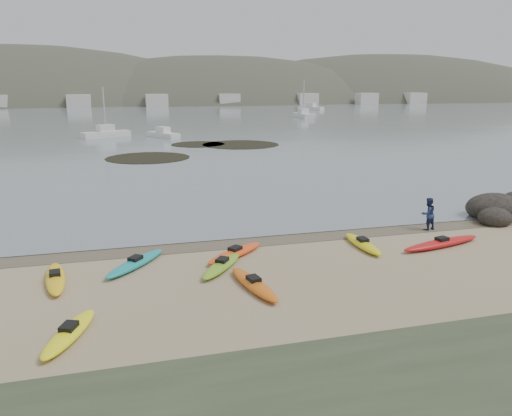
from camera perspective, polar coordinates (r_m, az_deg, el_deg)
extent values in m
plane|color=tan|center=(24.41, 0.00, -3.42)|extent=(600.00, 600.00, 0.00)
plane|color=brown|center=(24.14, 0.18, -3.61)|extent=(60.00, 60.00, 0.00)
plane|color=slate|center=(322.63, -14.26, 12.33)|extent=(1200.00, 1200.00, 0.00)
ellipsoid|color=yellow|center=(23.48, 12.08, -4.02)|extent=(0.71, 3.28, 0.34)
ellipsoid|color=orange|center=(18.52, -0.27, -8.68)|extent=(1.38, 3.64, 0.34)
ellipsoid|color=teal|center=(21.16, -13.59, -6.14)|extent=(2.86, 3.35, 0.34)
ellipsoid|color=#7AB223|center=(20.42, -3.88, -6.50)|extent=(2.53, 3.17, 0.34)
ellipsoid|color=#FDFF15|center=(16.14, -20.55, -13.24)|extent=(1.78, 3.15, 0.34)
ellipsoid|color=#FF4A16|center=(21.76, -2.40, -5.16)|extent=(3.17, 2.70, 0.34)
ellipsoid|color=red|center=(24.59, 20.44, -3.79)|extent=(4.66, 1.71, 0.34)
ellipsoid|color=yellow|center=(20.49, -21.95, -7.47)|extent=(1.14, 3.56, 0.34)
imported|color=navy|center=(26.98, 19.06, -0.64)|extent=(0.92, 0.78, 1.69)
ellipsoid|color=black|center=(31.20, 25.50, -0.47)|extent=(3.27, 2.54, 1.63)
ellipsoid|color=black|center=(29.62, 25.61, -1.36)|extent=(1.82, 1.63, 1.09)
cylinder|color=black|center=(51.71, -12.25, 5.61)|extent=(8.46, 8.46, 0.04)
cylinder|color=black|center=(61.70, -1.78, 7.24)|extent=(9.46, 9.46, 0.04)
cylinder|color=black|center=(62.34, -6.64, 7.23)|extent=(6.64, 6.64, 0.04)
cube|color=silver|center=(73.31, -16.78, 8.09)|extent=(6.83, 4.72, 0.94)
cube|color=silver|center=(71.23, -10.56, 8.23)|extent=(4.34, 5.66, 0.79)
cube|color=silver|center=(111.59, 5.42, 10.50)|extent=(2.23, 7.92, 1.11)
cube|color=silver|center=(144.73, 6.28, 11.27)|extent=(6.02, 7.57, 1.07)
ellipsoid|color=#384235|center=(222.41, -25.14, 6.19)|extent=(220.00, 120.00, 80.00)
ellipsoid|color=#384235|center=(217.60, -4.09, 8.04)|extent=(200.00, 110.00, 68.00)
ellipsoid|color=#384235|center=(256.87, 14.61, 8.14)|extent=(230.00, 130.00, 76.00)
cube|color=beige|center=(168.01, -19.48, 11.45)|extent=(7.00, 5.00, 4.00)
cube|color=beige|center=(168.01, -11.13, 11.97)|extent=(7.00, 5.00, 4.00)
cube|color=beige|center=(171.41, -2.92, 12.25)|extent=(7.00, 5.00, 4.00)
cube|color=beige|center=(178.01, 4.83, 12.28)|extent=(7.00, 5.00, 4.00)
cube|color=beige|center=(187.47, 11.91, 12.12)|extent=(7.00, 5.00, 4.00)
cube|color=beige|center=(199.38, 18.22, 11.83)|extent=(7.00, 5.00, 4.00)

